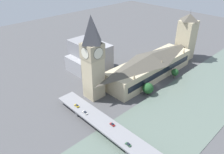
# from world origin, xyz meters

# --- Properties ---
(ground_plane) EXTENTS (600.00, 600.00, 0.00)m
(ground_plane) POSITION_xyz_m (0.00, 0.00, 0.00)
(ground_plane) COLOR #4C4C4F
(river_water) EXTENTS (60.31, 360.00, 0.30)m
(river_water) POSITION_xyz_m (-36.16, 0.00, 0.15)
(river_water) COLOR slate
(river_water) RESTS_ON ground_plane
(parliament_hall) EXTENTS (27.44, 104.26, 24.86)m
(parliament_hall) POSITION_xyz_m (16.49, -8.00, 12.33)
(parliament_hall) COLOR #C1B28E
(parliament_hall) RESTS_ON ground_plane
(clock_tower) EXTENTS (15.03, 15.03, 70.85)m
(clock_tower) POSITION_xyz_m (28.71, 55.02, 36.99)
(clock_tower) COLOR #C1B28E
(clock_tower) RESTS_ON ground_plane
(victoria_tower) EXTENTS (17.17, 17.17, 56.58)m
(victoria_tower) POSITION_xyz_m (16.54, -72.72, 26.29)
(victoria_tower) COLOR #C1B28E
(victoria_tower) RESTS_ON ground_plane
(road_bridge) EXTENTS (152.62, 14.07, 5.70)m
(road_bridge) POSITION_xyz_m (-36.16, 76.95, 4.65)
(road_bridge) COLOR slate
(road_bridge) RESTS_ON ground_plane
(car_northbound_tail) EXTENTS (4.79, 1.91, 1.37)m
(car_northbound_tail) POSITION_xyz_m (9.30, 80.01, 6.38)
(car_northbound_tail) COLOR silver
(car_northbound_tail) RESTS_ON road_bridge
(car_southbound_lead) EXTENTS (3.83, 1.75, 1.38)m
(car_southbound_lead) POSITION_xyz_m (-14.04, 74.34, 6.39)
(car_southbound_lead) COLOR maroon
(car_southbound_lead) RESTS_ON road_bridge
(car_southbound_mid) EXTENTS (3.91, 1.81, 1.34)m
(car_southbound_mid) POSITION_xyz_m (-33.85, 79.84, 6.36)
(car_southbound_mid) COLOR #2D5638
(car_southbound_mid) RESTS_ON road_bridge
(car_southbound_tail) EXTENTS (4.36, 1.92, 1.38)m
(car_southbound_tail) POSITION_xyz_m (20.32, 79.51, 6.40)
(car_southbound_tail) COLOR gold
(car_southbound_tail) RESTS_ON road_bridge
(city_block_west) EXTENTS (28.28, 17.25, 16.01)m
(city_block_west) POSITION_xyz_m (73.71, 36.96, 8.01)
(city_block_west) COLOR #939399
(city_block_west) RESTS_ON ground_plane
(city_block_center) EXTENTS (20.63, 23.11, 27.42)m
(city_block_center) POSITION_xyz_m (63.10, 19.24, 13.71)
(city_block_center) COLOR #939399
(city_block_center) RESTS_ON ground_plane
(city_block_east) EXTENTS (32.46, 22.48, 30.77)m
(city_block_east) POSITION_xyz_m (76.24, 26.71, 15.39)
(city_block_east) COLOR gray
(city_block_east) RESTS_ON ground_plane
(tree_embankment_near) EXTENTS (9.75, 9.75, 11.16)m
(tree_embankment_near) POSITION_xyz_m (-2.41, 19.52, 6.28)
(tree_embankment_near) COLOR brown
(tree_embankment_near) RESTS_ON ground_plane
(tree_embankment_mid) EXTENTS (7.25, 7.25, 9.89)m
(tree_embankment_mid) POSITION_xyz_m (-2.63, -23.37, 6.25)
(tree_embankment_mid) COLOR brown
(tree_embankment_mid) RESTS_ON ground_plane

